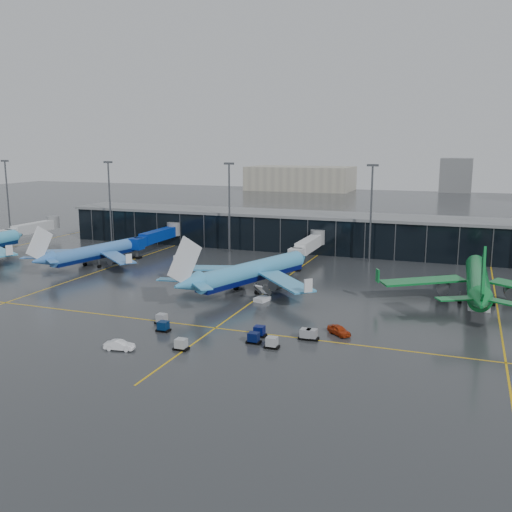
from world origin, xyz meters
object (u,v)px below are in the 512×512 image
(airliner_klm_near, at_px, (253,260))
(service_van_white, at_px, (119,345))
(airliner_aer_lingus, at_px, (478,268))
(mobile_airstair, at_px, (262,297))
(baggage_carts, at_px, (237,334))
(service_van_red, at_px, (339,330))
(airliner_arkefly, at_px, (96,243))

(airliner_klm_near, bearing_deg, service_van_white, -78.95)
(airliner_aer_lingus, height_order, mobile_airstair, airliner_aer_lingus)
(baggage_carts, distance_m, service_van_red, 16.52)
(airliner_aer_lingus, distance_m, service_van_red, 36.33)
(airliner_aer_lingus, bearing_deg, baggage_carts, -135.34)
(airliner_klm_near, bearing_deg, airliner_arkefly, -172.27)
(baggage_carts, xyz_separation_m, mobile_airstair, (-3.81, 22.24, 0.01))
(airliner_klm_near, height_order, baggage_carts, airliner_klm_near)
(airliner_klm_near, xyz_separation_m, baggage_carts, (8.60, -29.69, -5.83))
(baggage_carts, bearing_deg, airliner_arkefly, 144.32)
(airliner_arkefly, relative_size, airliner_klm_near, 0.88)
(airliner_arkefly, relative_size, mobile_airstair, 10.24)
(service_van_white, bearing_deg, airliner_klm_near, -18.90)
(mobile_airstair, bearing_deg, baggage_carts, -65.10)
(airliner_klm_near, relative_size, service_van_red, 9.34)
(airliner_klm_near, height_order, service_van_red, airliner_klm_near)
(service_van_red, bearing_deg, mobile_airstair, 91.63)
(airliner_klm_near, distance_m, service_van_red, 32.78)
(service_van_red, bearing_deg, baggage_carts, 156.93)
(airliner_arkefly, bearing_deg, airliner_klm_near, -0.57)
(service_van_red, bearing_deg, service_van_white, 162.30)
(baggage_carts, bearing_deg, mobile_airstair, 99.73)
(airliner_aer_lingus, height_order, baggage_carts, airliner_aer_lingus)
(airliner_arkefly, distance_m, mobile_airstair, 53.90)
(baggage_carts, bearing_deg, service_van_red, 26.73)
(airliner_klm_near, height_order, service_van_white, airliner_klm_near)
(airliner_klm_near, relative_size, airliner_aer_lingus, 0.97)
(service_van_white, bearing_deg, baggage_carts, -63.55)
(airliner_arkefly, relative_size, service_van_red, 8.17)
(airliner_klm_near, relative_size, baggage_carts, 1.50)
(airliner_aer_lingus, relative_size, service_van_red, 9.61)
(airliner_arkefly, height_order, airliner_aer_lingus, airliner_aer_lingus)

